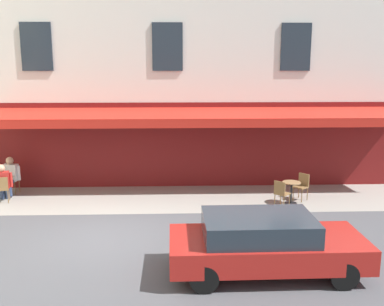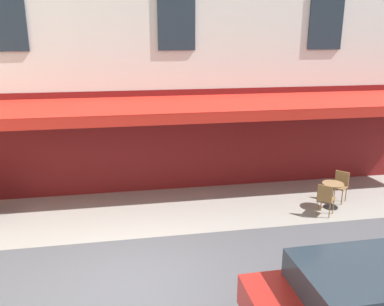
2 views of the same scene
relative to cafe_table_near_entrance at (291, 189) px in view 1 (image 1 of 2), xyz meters
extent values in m
plane|color=#4C4C51|center=(5.79, 2.67, -0.49)|extent=(70.00, 70.00, 0.00)
cube|color=gray|center=(2.54, -0.73, -0.49)|extent=(20.50, 3.20, 0.01)
cube|color=maroon|center=(2.79, -2.30, 1.11)|extent=(16.00, 0.06, 3.20)
cube|color=red|center=(2.79, -1.48, 2.36)|extent=(15.00, 1.70, 0.36)
cube|color=red|center=(2.79, -0.65, 2.13)|extent=(15.00, 0.04, 0.28)
cube|color=#232D38|center=(-0.55, -2.29, 4.71)|extent=(1.10, 0.06, 1.70)
cube|color=#232D38|center=(4.12, -2.29, 4.71)|extent=(1.10, 0.06, 1.70)
cube|color=#232D38|center=(8.79, -2.29, 4.71)|extent=(1.10, 0.06, 1.70)
cylinder|color=black|center=(0.00, 0.00, -0.48)|extent=(0.40, 0.40, 0.03)
cylinder|color=black|center=(0.00, 0.00, -0.13)|extent=(0.06, 0.06, 0.72)
cylinder|color=#99754C|center=(0.00, 0.00, 0.24)|extent=(0.60, 0.60, 0.03)
cylinder|color=olive|center=(0.15, 0.39, -0.27)|extent=(0.03, 0.03, 0.45)
cylinder|color=olive|center=(0.39, 0.14, -0.27)|extent=(0.03, 0.03, 0.45)
cylinder|color=olive|center=(0.40, 0.63, -0.27)|extent=(0.03, 0.03, 0.45)
cylinder|color=olive|center=(0.63, 0.38, -0.27)|extent=(0.03, 0.03, 0.45)
cube|color=olive|center=(0.39, 0.38, -0.02)|extent=(0.57, 0.57, 0.04)
cube|color=olive|center=(0.52, 0.51, 0.21)|extent=(0.31, 0.31, 0.42)
cylinder|color=olive|center=(-0.18, -0.38, -0.27)|extent=(0.03, 0.03, 0.45)
cylinder|color=olive|center=(-0.40, -0.12, -0.27)|extent=(0.03, 0.03, 0.45)
cylinder|color=olive|center=(-0.43, -0.60, -0.27)|extent=(0.03, 0.03, 0.45)
cylinder|color=olive|center=(-0.66, -0.34, -0.27)|extent=(0.03, 0.03, 0.45)
cube|color=olive|center=(-0.42, -0.36, -0.02)|extent=(0.56, 0.56, 0.04)
cube|color=olive|center=(-0.55, -0.48, 0.21)|extent=(0.29, 0.33, 0.42)
cylinder|color=black|center=(9.81, -1.01, -0.48)|extent=(0.40, 0.40, 0.03)
cylinder|color=black|center=(9.81, -1.01, -0.13)|extent=(0.06, 0.06, 0.72)
cylinder|color=#99754C|center=(9.81, -1.01, 0.24)|extent=(0.60, 0.60, 0.03)
cylinder|color=olive|center=(9.55, -0.68, -0.27)|extent=(0.03, 0.03, 0.45)
cylinder|color=olive|center=(9.47, -0.35, -0.27)|extent=(0.03, 0.03, 0.45)
cube|color=olive|center=(9.68, -0.48, -0.02)|extent=(0.49, 0.49, 0.04)
cube|color=olive|center=(9.63, -0.30, 0.21)|extent=(0.40, 0.14, 0.42)
cylinder|color=olive|center=(9.94, -1.40, -0.27)|extent=(0.03, 0.03, 0.45)
cylinder|color=olive|center=(9.60, -1.37, -0.27)|extent=(0.03, 0.03, 0.45)
cylinder|color=olive|center=(9.91, -1.74, -0.27)|extent=(0.03, 0.03, 0.45)
cylinder|color=olive|center=(9.57, -1.71, -0.27)|extent=(0.03, 0.03, 0.45)
cube|color=olive|center=(9.76, -1.55, -0.02)|extent=(0.44, 0.44, 0.04)
cube|color=olive|center=(9.74, -1.73, 0.21)|extent=(0.40, 0.08, 0.42)
cylinder|color=navy|center=(9.68, -0.88, -0.26)|extent=(0.15, 0.15, 0.47)
cylinder|color=navy|center=(9.64, -0.72, 0.00)|extent=(0.23, 0.36, 0.16)
cylinder|color=navy|center=(9.86, -0.83, -0.26)|extent=(0.15, 0.15, 0.47)
cylinder|color=navy|center=(9.82, -0.67, 0.00)|extent=(0.23, 0.36, 0.16)
cube|color=red|center=(9.69, -0.53, 0.28)|extent=(0.51, 0.37, 0.56)
sphere|color=tan|center=(9.69, -0.53, 0.68)|extent=(0.25, 0.25, 0.25)
cylinder|color=red|center=(9.42, -0.60, 0.26)|extent=(0.10, 0.10, 0.50)
cylinder|color=navy|center=(9.89, -1.15, -0.26)|extent=(0.16, 0.16, 0.47)
cylinder|color=navy|center=(9.88, -1.33, 0.00)|extent=(0.20, 0.37, 0.17)
cylinder|color=navy|center=(9.70, -1.13, -0.26)|extent=(0.16, 0.16, 0.47)
cylinder|color=navy|center=(9.68, -1.31, 0.00)|extent=(0.20, 0.37, 0.17)
cube|color=silver|center=(9.76, -1.50, 0.30)|extent=(0.52, 0.33, 0.60)
sphere|color=tan|center=(9.76, -1.50, 0.73)|extent=(0.26, 0.26, 0.26)
cylinder|color=silver|center=(10.06, -1.53, 0.28)|extent=(0.11, 0.11, 0.53)
cylinder|color=silver|center=(9.46, -1.46, 0.28)|extent=(0.11, 0.11, 0.53)
cube|color=#A81E19|center=(1.83, 4.87, 0.08)|extent=(4.32, 1.85, 0.55)
cube|color=#232D38|center=(2.03, 4.87, 0.60)|extent=(2.43, 1.63, 0.48)
cylinder|color=black|center=(0.37, 5.65, -0.19)|extent=(0.60, 0.20, 0.60)
cylinder|color=black|center=(0.39, 4.05, -0.19)|extent=(0.60, 0.20, 0.60)
cylinder|color=black|center=(3.27, 5.69, -0.19)|extent=(0.60, 0.20, 0.60)
cylinder|color=black|center=(3.29, 4.09, -0.19)|extent=(0.60, 0.20, 0.60)
camera|label=1|loc=(3.80, 13.84, 4.08)|focal=40.77mm
camera|label=2|loc=(5.80, 9.71, 4.28)|focal=37.27mm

